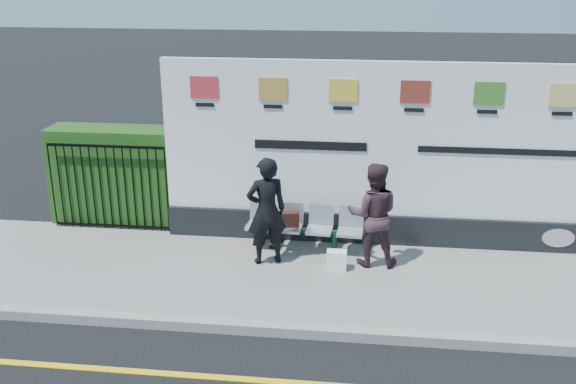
# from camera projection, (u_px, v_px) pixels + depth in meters

# --- Properties ---
(pavement) EXTENTS (14.00, 3.00, 0.12)m
(pavement) POSITION_uv_depth(u_px,v_px,m) (375.00, 281.00, 9.54)
(pavement) COLOR gray
(pavement) RESTS_ON ground
(kerb) EXTENTS (14.00, 0.18, 0.14)m
(kerb) POSITION_uv_depth(u_px,v_px,m) (377.00, 336.00, 8.14)
(kerb) COLOR gray
(kerb) RESTS_ON ground
(billboard) EXTENTS (8.00, 0.30, 3.00)m
(billboard) POSITION_uv_depth(u_px,v_px,m) (410.00, 168.00, 10.29)
(billboard) COLOR black
(billboard) RESTS_ON pavement
(hedge) EXTENTS (2.35, 0.70, 1.70)m
(hedge) POSITION_uv_depth(u_px,v_px,m) (118.00, 175.00, 11.42)
(hedge) COLOR #204B16
(hedge) RESTS_ON pavement
(railing) EXTENTS (2.05, 0.06, 1.54)m
(railing) POSITION_uv_depth(u_px,v_px,m) (109.00, 187.00, 11.03)
(railing) COLOR black
(railing) RESTS_ON pavement
(bench) EXTENTS (1.91, 0.62, 0.40)m
(bench) POSITION_uv_depth(u_px,v_px,m) (304.00, 239.00, 10.36)
(bench) COLOR #ADB3B6
(bench) RESTS_ON pavement
(woman_left) EXTENTS (0.73, 0.61, 1.70)m
(woman_left) POSITION_uv_depth(u_px,v_px,m) (267.00, 211.00, 9.75)
(woman_left) COLOR black
(woman_left) RESTS_ON pavement
(woman_right) EXTENTS (0.81, 0.63, 1.63)m
(woman_right) POSITION_uv_depth(u_px,v_px,m) (373.00, 215.00, 9.71)
(woman_right) COLOR #39252B
(woman_right) RESTS_ON pavement
(handbag_brown) EXTENTS (0.33, 0.19, 0.25)m
(handbag_brown) POSITION_uv_depth(u_px,v_px,m) (289.00, 219.00, 10.29)
(handbag_brown) COLOR black
(handbag_brown) RESTS_ON bench
(carrier_bag_white) EXTENTS (0.30, 0.18, 0.30)m
(carrier_bag_white) POSITION_uv_depth(u_px,v_px,m) (337.00, 260.00, 9.74)
(carrier_bag_white) COLOR white
(carrier_bag_white) RESTS_ON pavement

